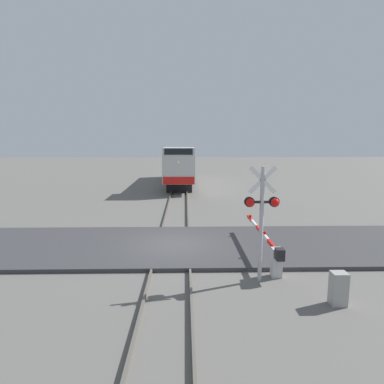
% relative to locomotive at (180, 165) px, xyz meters
% --- Properties ---
extents(ground_plane, '(160.00, 160.00, 0.00)m').
position_rel_locomotive_xyz_m(ground_plane, '(0.00, -21.40, -2.16)').
color(ground_plane, '#605E59').
extents(rail_track_left, '(0.08, 80.00, 0.15)m').
position_rel_locomotive_xyz_m(rail_track_left, '(-0.72, -21.40, -2.08)').
color(rail_track_left, '#59544C').
rests_on(rail_track_left, ground_plane).
extents(rail_track_right, '(0.08, 80.00, 0.15)m').
position_rel_locomotive_xyz_m(rail_track_right, '(0.72, -21.40, -2.08)').
color(rail_track_right, '#59544C').
rests_on(rail_track_right, ground_plane).
extents(road_surface, '(36.00, 5.92, 0.16)m').
position_rel_locomotive_xyz_m(road_surface, '(0.00, -21.40, -2.08)').
color(road_surface, '#38383A').
rests_on(road_surface, ground_plane).
extents(locomotive, '(2.84, 16.33, 4.20)m').
position_rel_locomotive_xyz_m(locomotive, '(0.00, 0.00, 0.00)').
color(locomotive, black).
rests_on(locomotive, ground_plane).
extents(crossing_signal, '(1.18, 0.33, 4.02)m').
position_rel_locomotive_xyz_m(crossing_signal, '(3.13, -25.13, 0.34)').
color(crossing_signal, '#ADADB2').
rests_on(crossing_signal, ground_plane).
extents(crossing_gate, '(0.36, 5.97, 1.17)m').
position_rel_locomotive_xyz_m(crossing_gate, '(3.80, -23.98, -1.43)').
color(crossing_gate, silver).
rests_on(crossing_gate, ground_plane).
extents(utility_cabinet, '(0.46, 0.39, 1.01)m').
position_rel_locomotive_xyz_m(utility_cabinet, '(5.07, -26.87, -1.65)').
color(utility_cabinet, '#999993').
rests_on(utility_cabinet, ground_plane).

